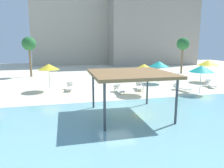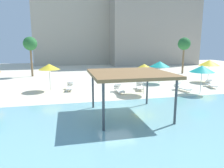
{
  "view_description": "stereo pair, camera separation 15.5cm",
  "coord_description": "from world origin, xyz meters",
  "px_view_note": "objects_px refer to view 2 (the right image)",
  "views": [
    {
      "loc": [
        -3.63,
        -13.66,
        4.39
      ],
      "look_at": [
        0.09,
        2.0,
        1.3
      ],
      "focal_mm": 32.57,
      "sensor_mm": 36.0,
      "label": 1
    },
    {
      "loc": [
        -3.48,
        -13.7,
        4.39
      ],
      "look_at": [
        0.09,
        2.0,
        1.3
      ],
      "focal_mm": 32.57,
      "sensor_mm": 36.0,
      "label": 2
    }
  ],
  "objects_px": {
    "shade_pavilion": "(130,75)",
    "palm_tree_1": "(184,45)",
    "palm_tree_2": "(30,44)",
    "beach_umbrella_teal_6": "(160,64)",
    "lounge_chair_4": "(119,89)",
    "lounge_chair_5": "(140,86)",
    "beach_umbrella_yellow_2": "(49,67)",
    "beach_umbrella_teal_4": "(202,69)",
    "lounge_chair_6": "(211,84)",
    "lounge_chair_1": "(70,87)",
    "lounge_chair_3": "(182,87)",
    "beach_umbrella_yellow_3": "(144,67)",
    "beach_umbrella_yellow_0": "(209,63)"
  },
  "relations": [
    {
      "from": "lounge_chair_6",
      "to": "palm_tree_2",
      "type": "bearing_deg",
      "value": -105.55
    },
    {
      "from": "lounge_chair_4",
      "to": "lounge_chair_6",
      "type": "xyz_separation_m",
      "value": [
        10.14,
        0.3,
        0.0
      ]
    },
    {
      "from": "beach_umbrella_yellow_2",
      "to": "lounge_chair_6",
      "type": "distance_m",
      "value": 16.74
    },
    {
      "from": "lounge_chair_3",
      "to": "palm_tree_1",
      "type": "xyz_separation_m",
      "value": [
        6.85,
        10.99,
        4.15
      ]
    },
    {
      "from": "palm_tree_2",
      "to": "palm_tree_1",
      "type": "bearing_deg",
      "value": -5.25
    },
    {
      "from": "lounge_chair_4",
      "to": "lounge_chair_6",
      "type": "distance_m",
      "value": 10.15
    },
    {
      "from": "shade_pavilion",
      "to": "beach_umbrella_teal_4",
      "type": "distance_m",
      "value": 9.15
    },
    {
      "from": "beach_umbrella_teal_6",
      "to": "palm_tree_2",
      "type": "distance_m",
      "value": 17.85
    },
    {
      "from": "lounge_chair_4",
      "to": "lounge_chair_6",
      "type": "height_order",
      "value": "same"
    },
    {
      "from": "beach_umbrella_yellow_3",
      "to": "lounge_chair_3",
      "type": "xyz_separation_m",
      "value": [
        4.16,
        0.49,
        -2.1
      ]
    },
    {
      "from": "lounge_chair_3",
      "to": "lounge_chair_5",
      "type": "relative_size",
      "value": 1.0
    },
    {
      "from": "palm_tree_2",
      "to": "shade_pavilion",
      "type": "bearing_deg",
      "value": -65.65
    },
    {
      "from": "shade_pavilion",
      "to": "palm_tree_1",
      "type": "xyz_separation_m",
      "value": [
        14.05,
        16.73,
        1.87
      ]
    },
    {
      "from": "beach_umbrella_yellow_2",
      "to": "lounge_chair_5",
      "type": "xyz_separation_m",
      "value": [
        8.72,
        -1.58,
        -2.0
      ]
    },
    {
      "from": "beach_umbrella_yellow_2",
      "to": "lounge_chair_5",
      "type": "distance_m",
      "value": 9.09
    },
    {
      "from": "lounge_chair_4",
      "to": "shade_pavilion",
      "type": "bearing_deg",
      "value": -9.4
    },
    {
      "from": "beach_umbrella_teal_4",
      "to": "lounge_chair_3",
      "type": "xyz_separation_m",
      "value": [
        -0.94,
        1.58,
        -1.96
      ]
    },
    {
      "from": "lounge_chair_5",
      "to": "palm_tree_2",
      "type": "height_order",
      "value": "palm_tree_2"
    },
    {
      "from": "beach_umbrella_yellow_0",
      "to": "lounge_chair_1",
      "type": "distance_m",
      "value": 16.62
    },
    {
      "from": "beach_umbrella_yellow_2",
      "to": "beach_umbrella_teal_4",
      "type": "xyz_separation_m",
      "value": [
        13.51,
        -4.51,
        -0.04
      ]
    },
    {
      "from": "lounge_chair_5",
      "to": "palm_tree_1",
      "type": "distance_m",
      "value": 14.99
    },
    {
      "from": "beach_umbrella_teal_6",
      "to": "lounge_chair_4",
      "type": "xyz_separation_m",
      "value": [
        -5.83,
        -3.66,
        -1.91
      ]
    },
    {
      "from": "beach_umbrella_yellow_3",
      "to": "lounge_chair_4",
      "type": "relative_size",
      "value": 1.44
    },
    {
      "from": "lounge_chair_1",
      "to": "lounge_chair_3",
      "type": "xyz_separation_m",
      "value": [
        10.69,
        -2.7,
        0.0
      ]
    },
    {
      "from": "beach_umbrella_yellow_2",
      "to": "palm_tree_1",
      "type": "xyz_separation_m",
      "value": [
        19.42,
        8.06,
        2.15
      ]
    },
    {
      "from": "beach_umbrella_yellow_0",
      "to": "palm_tree_2",
      "type": "distance_m",
      "value": 23.56
    },
    {
      "from": "lounge_chair_3",
      "to": "lounge_chair_1",
      "type": "bearing_deg",
      "value": -116.78
    },
    {
      "from": "beach_umbrella_yellow_3",
      "to": "beach_umbrella_teal_6",
      "type": "distance_m",
      "value": 6.01
    },
    {
      "from": "beach_umbrella_yellow_2",
      "to": "palm_tree_2",
      "type": "bearing_deg",
      "value": 107.22
    },
    {
      "from": "lounge_chair_6",
      "to": "palm_tree_1",
      "type": "distance_m",
      "value": 11.36
    },
    {
      "from": "lounge_chair_1",
      "to": "palm_tree_2",
      "type": "distance_m",
      "value": 12.24
    },
    {
      "from": "lounge_chair_3",
      "to": "lounge_chair_6",
      "type": "xyz_separation_m",
      "value": [
        3.92,
        0.82,
        0.0
      ]
    },
    {
      "from": "palm_tree_1",
      "to": "palm_tree_2",
      "type": "relative_size",
      "value": 1.0
    },
    {
      "from": "lounge_chair_5",
      "to": "palm_tree_2",
      "type": "distance_m",
      "value": 17.18
    },
    {
      "from": "palm_tree_1",
      "to": "beach_umbrella_yellow_3",
      "type": "bearing_deg",
      "value": -133.83
    },
    {
      "from": "beach_umbrella_yellow_0",
      "to": "lounge_chair_5",
      "type": "bearing_deg",
      "value": -166.57
    },
    {
      "from": "beach_umbrella_yellow_3",
      "to": "palm_tree_1",
      "type": "relative_size",
      "value": 0.49
    },
    {
      "from": "beach_umbrella_yellow_0",
      "to": "lounge_chair_5",
      "type": "relative_size",
      "value": 1.33
    },
    {
      "from": "palm_tree_1",
      "to": "beach_umbrella_teal_4",
      "type": "bearing_deg",
      "value": -115.2
    },
    {
      "from": "lounge_chair_3",
      "to": "lounge_chair_5",
      "type": "bearing_deg",
      "value": -121.96
    },
    {
      "from": "palm_tree_1",
      "to": "palm_tree_2",
      "type": "xyz_separation_m",
      "value": [
        -22.56,
        2.07,
        0.0
      ]
    },
    {
      "from": "lounge_chair_1",
      "to": "lounge_chair_5",
      "type": "height_order",
      "value": "same"
    },
    {
      "from": "shade_pavilion",
      "to": "beach_umbrella_teal_6",
      "type": "height_order",
      "value": "shade_pavilion"
    },
    {
      "from": "beach_umbrella_teal_4",
      "to": "palm_tree_1",
      "type": "xyz_separation_m",
      "value": [
        5.91,
        12.57,
        2.19
      ]
    },
    {
      "from": "beach_umbrella_yellow_3",
      "to": "lounge_chair_5",
      "type": "bearing_deg",
      "value": 80.28
    },
    {
      "from": "beach_umbrella_teal_6",
      "to": "lounge_chair_4",
      "type": "distance_m",
      "value": 7.15
    },
    {
      "from": "beach_umbrella_teal_6",
      "to": "lounge_chair_1",
      "type": "relative_size",
      "value": 1.32
    },
    {
      "from": "shade_pavilion",
      "to": "beach_umbrella_yellow_0",
      "type": "distance_m",
      "value": 16.03
    },
    {
      "from": "shade_pavilion",
      "to": "lounge_chair_1",
      "type": "relative_size",
      "value": 2.43
    },
    {
      "from": "beach_umbrella_teal_4",
      "to": "palm_tree_2",
      "type": "bearing_deg",
      "value": 138.67
    }
  ]
}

